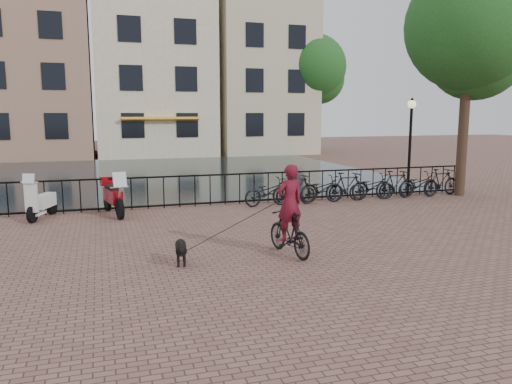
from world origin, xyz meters
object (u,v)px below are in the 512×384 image
object	(u,v)px
cyclist	(289,215)
motorcycle	(113,192)
scooter	(42,194)
lamp_post	(411,130)
dog	(181,251)

from	to	relation	value
cyclist	motorcycle	distance (m)	6.49
cyclist	scooter	xyz separation A→B (m)	(-5.40, 5.60, -0.16)
cyclist	scooter	distance (m)	7.78
lamp_post	motorcycle	size ratio (longest dim) A/B	1.72
dog	motorcycle	size ratio (longest dim) A/B	0.41
cyclist	scooter	bearing A→B (deg)	-56.74
lamp_post	cyclist	distance (m)	9.05
scooter	motorcycle	bearing A→B (deg)	17.66
lamp_post	cyclist	bearing A→B (deg)	-139.87
cyclist	dog	distance (m)	2.37
dog	scooter	xyz separation A→B (m)	(-3.10, 5.57, 0.43)
motorcycle	scooter	bearing A→B (deg)	164.82
scooter	lamp_post	bearing A→B (deg)	21.19
cyclist	dog	bearing A→B (deg)	-11.32
lamp_post	motorcycle	bearing A→B (deg)	-178.62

